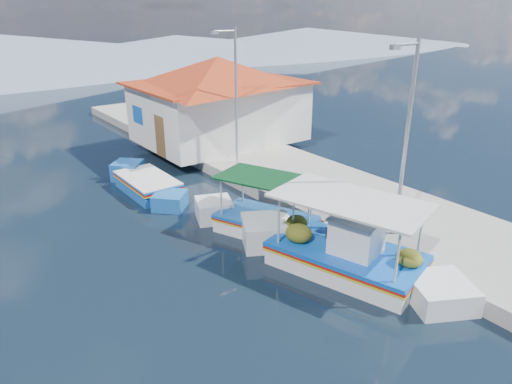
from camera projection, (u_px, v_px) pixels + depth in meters
ground at (339, 334)px, 11.12m from camera, size 160.00×160.00×0.00m
quay at (334, 194)px, 18.76m from camera, size 5.00×44.00×0.50m
bollards at (308, 203)px, 16.89m from camera, size 0.20×17.20×0.30m
main_caique at (344, 255)px, 13.68m from camera, size 3.68×7.43×2.55m
caique_green_canopy at (265, 223)px, 16.06m from camera, size 3.29×5.54×2.25m
caique_blue_hull at (147, 186)px, 19.53m from camera, size 1.73×5.79×1.03m
harbor_building at (219, 98)px, 24.69m from camera, size 10.49×10.49×4.40m
lamp_post_near at (405, 132)px, 13.67m from camera, size 1.21×0.14×6.00m
lamp_post_far at (234, 91)px, 20.38m from camera, size 1.21×0.14×6.00m
mountain_ridge at (38, 53)px, 55.71m from camera, size 171.40×96.00×5.50m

